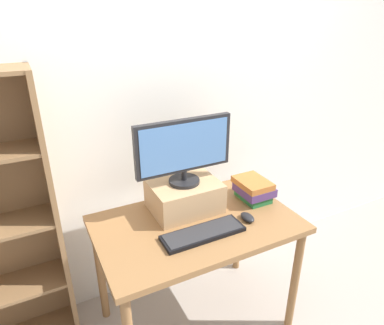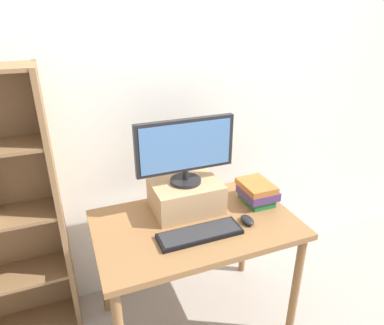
% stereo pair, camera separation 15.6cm
% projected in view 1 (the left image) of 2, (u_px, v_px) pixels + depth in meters
% --- Properties ---
extents(ground_plane, '(12.00, 12.00, 0.00)m').
position_uv_depth(ground_plane, '(196.00, 319.00, 2.28)').
color(ground_plane, '#9E9389').
extents(back_wall, '(7.00, 0.08, 2.60)m').
position_uv_depth(back_wall, '(158.00, 110.00, 2.17)').
color(back_wall, silver).
rests_on(back_wall, ground_plane).
extents(desk, '(1.14, 0.71, 0.77)m').
position_uv_depth(desk, '(196.00, 235.00, 2.00)').
color(desk, olive).
rests_on(desk, ground_plane).
extents(riser_box, '(0.40, 0.32, 0.18)m').
position_uv_depth(riser_box, '(185.00, 196.00, 2.05)').
color(riser_box, tan).
rests_on(riser_box, desk).
extents(computer_monitor, '(0.58, 0.18, 0.39)m').
position_uv_depth(computer_monitor, '(185.00, 149.00, 1.92)').
color(computer_monitor, black).
rests_on(computer_monitor, riser_box).
extents(keyboard, '(0.46, 0.15, 0.02)m').
position_uv_depth(keyboard, '(203.00, 233.00, 1.84)').
color(keyboard, black).
rests_on(keyboard, desk).
extents(computer_mouse, '(0.06, 0.10, 0.04)m').
position_uv_depth(computer_mouse, '(247.00, 217.00, 1.96)').
color(computer_mouse, black).
rests_on(computer_mouse, desk).
extents(book_stack, '(0.19, 0.23, 0.13)m').
position_uv_depth(book_stack, '(253.00, 189.00, 2.16)').
color(book_stack, '#236B38').
rests_on(book_stack, desk).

